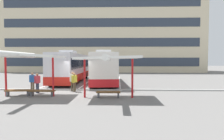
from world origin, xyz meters
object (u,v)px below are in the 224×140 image
at_px(waiting_shelter_1, 108,59).
at_px(waiting_passenger_0, 74,81).
at_px(bench_0, 18,91).
at_px(bench_2, 108,93).
at_px(waiting_shelter_0, 27,56).
at_px(waiting_passenger_1, 37,82).
at_px(waiting_passenger_2, 32,81).
at_px(coach_bus_1, 103,68).
at_px(coach_bus_0, 72,68).
at_px(bench_1, 42,92).
at_px(waiting_passenger_3, 73,80).

xyz_separation_m(waiting_shelter_1, waiting_passenger_0, (-2.89, 2.62, -1.80)).
distance_m(bench_0, bench_2, 6.55).
xyz_separation_m(waiting_shelter_0, waiting_passenger_1, (-0.05, 1.70, -1.99)).
xyz_separation_m(waiting_passenger_1, waiting_passenger_2, (-0.73, 0.73, -0.00)).
distance_m(bench_2, waiting_passenger_0, 3.81).
distance_m(waiting_shelter_0, bench_0, 2.72).
relative_size(coach_bus_1, waiting_passenger_0, 7.44).
bearing_deg(waiting_passenger_0, bench_2, -40.07).
relative_size(bench_0, waiting_shelter_1, 0.36).
xyz_separation_m(coach_bus_0, waiting_shelter_0, (-0.73, -9.59, 1.18)).
relative_size(bench_1, waiting_passenger_2, 1.18).
bearing_deg(waiting_shelter_1, waiting_passenger_2, 156.87).
xyz_separation_m(bench_0, waiting_passenger_3, (3.45, 2.17, 0.60)).
distance_m(coach_bus_0, bench_2, 10.95).
height_order(waiting_shelter_1, bench_2, waiting_shelter_1).
relative_size(bench_0, waiting_passenger_0, 1.15).
distance_m(waiting_passenger_1, waiting_passenger_2, 1.03).
bearing_deg(waiting_shelter_0, waiting_shelter_1, -3.10).
bearing_deg(waiting_passenger_2, coach_bus_0, 78.12).
distance_m(coach_bus_1, bench_0, 9.96).
bearing_deg(coach_bus_0, waiting_shelter_1, -63.69).
height_order(waiting_shelter_0, waiting_passenger_3, waiting_shelter_0).
relative_size(waiting_shelter_0, bench_2, 3.20).
bearing_deg(waiting_passenger_2, waiting_shelter_0, -72.35).
bearing_deg(bench_1, waiting_passenger_3, 53.94).
height_order(bench_1, waiting_passenger_1, waiting_passenger_1).
distance_m(waiting_shelter_0, bench_2, 6.17).
xyz_separation_m(waiting_shelter_1, waiting_passenger_2, (-6.40, 2.73, -1.79)).
xyz_separation_m(coach_bus_1, waiting_passenger_3, (-2.10, -5.99, -0.76)).
bearing_deg(waiting_shelter_1, waiting_passenger_0, 137.74).
height_order(coach_bus_1, waiting_shelter_1, coach_bus_1).
xyz_separation_m(waiting_shelter_1, bench_2, (0.00, 0.20, -2.34)).
xyz_separation_m(waiting_passenger_1, waiting_passenger_3, (2.59, 0.86, 0.05)).
distance_m(coach_bus_0, coach_bus_1, 4.05).
relative_size(waiting_shelter_1, waiting_passenger_0, 3.24).
bearing_deg(coach_bus_1, waiting_shelter_1, -83.68).
height_order(bench_0, bench_2, same).
bearing_deg(bench_2, waiting_passenger_0, 139.93).
bearing_deg(waiting_passenger_1, waiting_shelter_0, -88.46).
relative_size(coach_bus_1, waiting_passenger_2, 7.39).
bearing_deg(waiting_passenger_0, waiting_passenger_3, 128.65).
distance_m(coach_bus_1, waiting_passenger_3, 6.39).
bearing_deg(waiting_shelter_0, bench_0, 156.62).
distance_m(waiting_passenger_0, waiting_passenger_3, 0.31).
bearing_deg(coach_bus_0, coach_bus_1, -14.91).
relative_size(waiting_shelter_1, waiting_passenger_2, 3.21).
bearing_deg(waiting_passenger_2, bench_0, -93.57).
height_order(waiting_shelter_1, waiting_passenger_0, waiting_shelter_1).
distance_m(waiting_shelter_0, waiting_passenger_2, 3.23).
bearing_deg(coach_bus_0, bench_0, -100.07).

